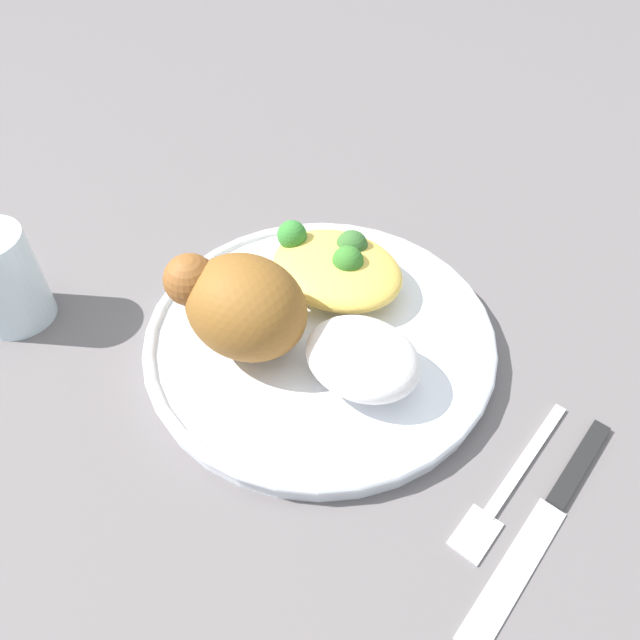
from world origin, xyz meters
TOP-DOWN VIEW (x-y plane):
  - ground_plane at (0.00, 0.00)m, footprint 2.00×2.00m
  - plate at (0.00, 0.00)m, footprint 0.28×0.28m
  - roasted_chicken at (0.04, 0.04)m, footprint 0.11×0.08m
  - rice_pile at (-0.05, 0.02)m, footprint 0.09×0.07m
  - mac_cheese_with_broccoli at (0.02, -0.05)m, footprint 0.12×0.09m
  - fork at (-0.18, 0.03)m, footprint 0.03×0.14m
  - knife at (-0.21, 0.03)m, footprint 0.03×0.19m
  - water_glass at (0.23, 0.12)m, footprint 0.06×0.06m

SIDE VIEW (x-z plane):
  - ground_plane at x=0.00m, z-range 0.00..0.00m
  - fork at x=-0.18m, z-range 0.00..0.01m
  - knife at x=-0.21m, z-range 0.00..0.01m
  - plate at x=0.00m, z-range 0.00..0.02m
  - mac_cheese_with_broccoli at x=0.02m, z-range 0.02..0.06m
  - rice_pile at x=-0.05m, z-range 0.02..0.06m
  - water_glass at x=0.23m, z-range 0.00..0.08m
  - roasted_chicken at x=0.04m, z-range 0.02..0.10m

